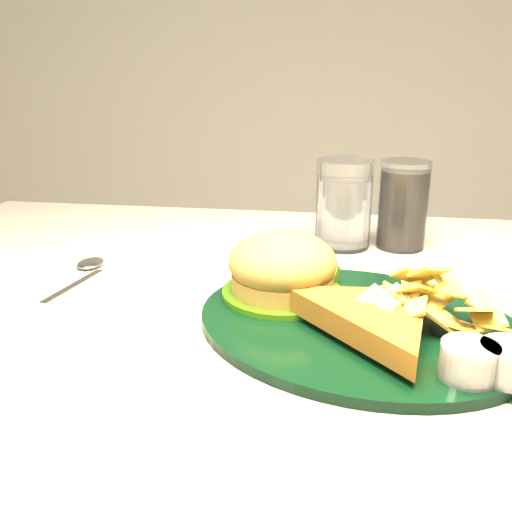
{
  "coord_description": "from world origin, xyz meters",
  "views": [
    {
      "loc": [
        0.05,
        -0.62,
        1.02
      ],
      "look_at": [
        -0.04,
        0.0,
        0.8
      ],
      "focal_mm": 40.0,
      "sensor_mm": 36.0,
      "label": 1
    }
  ],
  "objects_px": {
    "cola_glass": "(403,205)",
    "fork_napkin": "(390,315)",
    "dinner_plate": "(360,295)",
    "water_glass": "(344,204)"
  },
  "relations": [
    {
      "from": "dinner_plate",
      "to": "water_glass",
      "type": "xyz_separation_m",
      "value": [
        -0.02,
        0.28,
        0.03
      ]
    },
    {
      "from": "dinner_plate",
      "to": "cola_glass",
      "type": "distance_m",
      "value": 0.3
    },
    {
      "from": "dinner_plate",
      "to": "fork_napkin",
      "type": "relative_size",
      "value": 2.01
    },
    {
      "from": "dinner_plate",
      "to": "fork_napkin",
      "type": "height_order",
      "value": "dinner_plate"
    },
    {
      "from": "water_glass",
      "to": "fork_napkin",
      "type": "height_order",
      "value": "water_glass"
    },
    {
      "from": "water_glass",
      "to": "cola_glass",
      "type": "xyz_separation_m",
      "value": [
        0.09,
        0.01,
        -0.0
      ]
    },
    {
      "from": "dinner_plate",
      "to": "fork_napkin",
      "type": "bearing_deg",
      "value": 60.78
    },
    {
      "from": "cola_glass",
      "to": "fork_napkin",
      "type": "distance_m",
      "value": 0.27
    },
    {
      "from": "water_glass",
      "to": "cola_glass",
      "type": "distance_m",
      "value": 0.09
    },
    {
      "from": "cola_glass",
      "to": "fork_napkin",
      "type": "relative_size",
      "value": 0.75
    }
  ]
}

